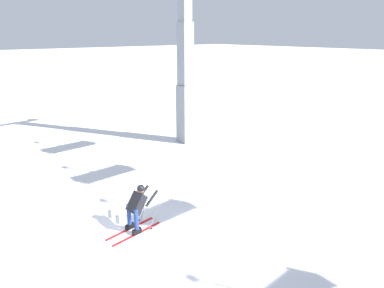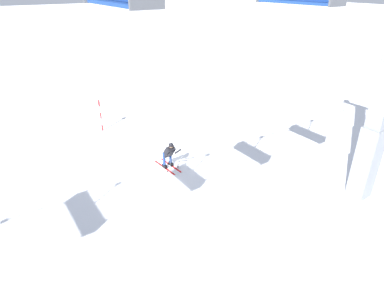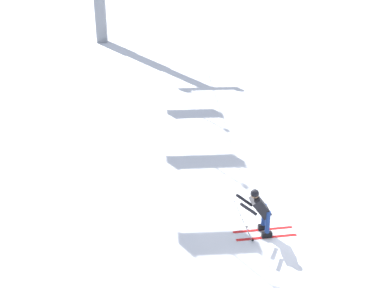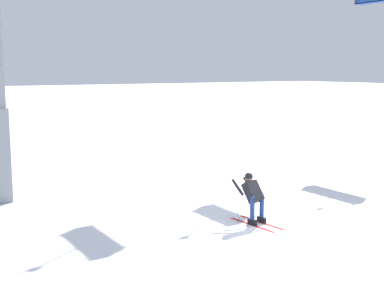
# 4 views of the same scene
# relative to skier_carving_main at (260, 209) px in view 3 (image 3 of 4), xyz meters

# --- Properties ---
(ground_plane) EXTENTS (260.00, 260.00, 0.00)m
(ground_plane) POSITION_rel_skier_carving_main_xyz_m (0.48, -0.76, -0.82)
(ground_plane) COLOR white
(skier_carving_main) EXTENTS (0.74, 1.75, 1.58)m
(skier_carving_main) POSITION_rel_skier_carving_main_xyz_m (0.00, 0.00, 0.00)
(skier_carving_main) COLOR red
(skier_carving_main) RESTS_ON ground_plane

